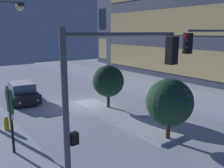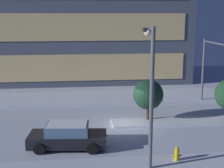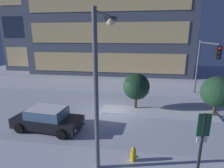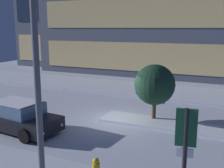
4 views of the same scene
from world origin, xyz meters
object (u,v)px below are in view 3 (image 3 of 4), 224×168
Objects in this scene: fire_hydrant at (133,156)px; decorated_tree_left_of_median at (217,92)px; street_lamp_arched at (101,69)px; traffic_light_corner_far_right at (205,59)px; decorated_tree_median at (136,86)px; parking_info_sign at (202,137)px; car_near at (48,119)px.

decorated_tree_left_of_median is at bearing 46.50° from fire_hydrant.
street_lamp_arched is at bearing -140.06° from decorated_tree_left_of_median.
fire_hydrant is at bearing -31.53° from traffic_light_corner_far_right.
fire_hydrant is (-6.04, -9.84, -3.57)m from traffic_light_corner_far_right.
fire_hydrant is at bearing -89.52° from decorated_tree_median.
decorated_tree_left_of_median reaches higher than fire_hydrant.
parking_info_sign is (-3.16, -10.24, -2.06)m from traffic_light_corner_far_right.
car_near is 5.40× the size of fire_hydrant.
car_near is 1.52× the size of decorated_tree_median.
fire_hydrant is 3.27m from parking_info_sign.
decorated_tree_left_of_median is at bearing -5.78° from decorated_tree_median.
street_lamp_arched is 2.29× the size of decorated_tree_median.
decorated_tree_left_of_median reaches higher than parking_info_sign.
street_lamp_arched is 5.22m from parking_info_sign.
fire_hydrant is at bearing 72.68° from parking_info_sign.
street_lamp_arched is 8.13× the size of fire_hydrant.
decorated_tree_left_of_median is at bearing -43.66° from street_lamp_arched.
traffic_light_corner_far_right is 10.92m from parking_info_sign.
decorated_tree_left_of_median reaches higher than decorated_tree_median.
parking_info_sign is 0.96× the size of decorated_tree_median.
fire_hydrant is 0.28× the size of decorated_tree_median.
street_lamp_arched is at bearing -37.57° from traffic_light_corner_far_right.
street_lamp_arched is 4.53m from fire_hydrant.
car_near is 1.58× the size of parking_info_sign.
fire_hydrant is at bearing -133.50° from decorated_tree_left_of_median.
traffic_light_corner_far_right is 1.81× the size of decorated_tree_median.
car_near is at bearing -143.24° from decorated_tree_median.
traffic_light_corner_far_right reaches higher than decorated_tree_median.
decorated_tree_median is at bearing 90.48° from fire_hydrant.
decorated_tree_left_of_median is at bearing -33.94° from parking_info_sign.
fire_hydrant is (5.77, -2.59, -0.29)m from car_near.
street_lamp_arched reaches higher than decorated_tree_median.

